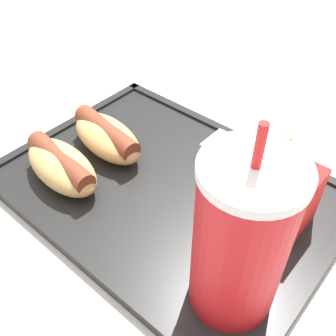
# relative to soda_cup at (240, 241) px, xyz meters

# --- Properties ---
(food_tray) EXTENTS (0.39, 0.28, 0.01)m
(food_tray) POSITION_rel_soda_cup_xyz_m (0.14, -0.07, -0.09)
(food_tray) COLOR black
(food_tray) RESTS_ON dining_table
(soda_cup) EXTENTS (0.08, 0.08, 0.20)m
(soda_cup) POSITION_rel_soda_cup_xyz_m (0.00, 0.00, 0.00)
(soda_cup) COLOR red
(soda_cup) RESTS_ON food_tray
(hot_dog_far) EXTENTS (0.13, 0.07, 0.04)m
(hot_dog_far) POSITION_rel_soda_cup_xyz_m (0.24, 0.00, -0.06)
(hot_dog_far) COLOR tan
(hot_dog_far) RESTS_ON food_tray
(hot_dog_near) EXTENTS (0.13, 0.07, 0.04)m
(hot_dog_near) POSITION_rel_soda_cup_xyz_m (0.24, -0.07, -0.06)
(hot_dog_near) COLOR tan
(hot_dog_near) RESTS_ON food_tray
(fries_carton) EXTENTS (0.08, 0.06, 0.11)m
(fries_carton) POSITION_rel_soda_cup_xyz_m (0.02, -0.11, -0.04)
(fries_carton) COLOR red
(fries_carton) RESTS_ON food_tray
(sauce_cup_mayo) EXTENTS (0.04, 0.04, 0.02)m
(sauce_cup_mayo) POSITION_rel_soda_cup_xyz_m (0.12, -0.16, -0.07)
(sauce_cup_mayo) COLOR silver
(sauce_cup_mayo) RESTS_ON food_tray
(sauce_cup_ketchup) EXTENTS (0.04, 0.04, 0.02)m
(sauce_cup_ketchup) POSITION_rel_soda_cup_xyz_m (0.06, -0.16, -0.07)
(sauce_cup_ketchup) COLOR silver
(sauce_cup_ketchup) RESTS_ON food_tray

